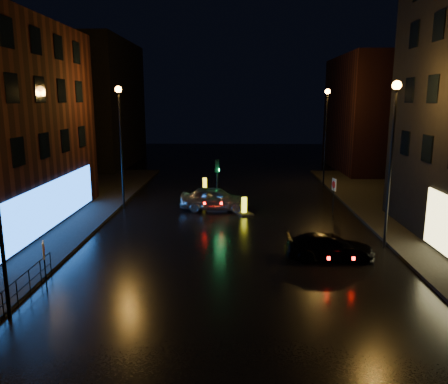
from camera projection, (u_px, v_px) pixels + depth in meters
The scene contains 14 objects.
ground at pixel (234, 295), 16.98m from camera, with size 120.00×120.00×0.00m, color black.
building_far_left at pixel (96, 104), 50.15m from camera, with size 8.00×16.00×14.00m, color black.
building_far_right at pixel (375, 114), 46.67m from camera, with size 8.00×14.00×12.00m, color black.
street_lamp_lfar at pixel (120, 128), 29.71m from camera, with size 0.44×0.44×8.37m.
street_lamp_rnear at pixel (393, 139), 21.51m from camera, with size 0.44×0.44×8.37m.
street_lamp_rfar at pixel (326, 123), 37.16m from camera, with size 0.44×0.44×8.37m.
traffic_signal at pixel (217, 201), 30.59m from camera, with size 1.40×2.40×3.45m.
guard_railing at pixel (16, 286), 16.04m from camera, with size 0.05×6.04×1.00m.
silver_hatchback at pixel (215, 199), 30.00m from camera, with size 1.91×4.75×1.62m, color #999AA0.
dark_sedan at pixel (330, 247), 20.75m from camera, with size 1.72×4.22×1.23m, color black.
bollard_near at pixel (244, 210), 29.04m from camera, with size 1.34×1.55×1.14m.
bollard_far at pixel (205, 189), 35.94m from camera, with size 1.11×1.49×1.20m.
road_sign_left at pixel (44, 254), 17.19m from camera, with size 0.21×0.47×2.00m.
road_sign_right at pixel (334, 188), 28.43m from camera, with size 0.17×0.59×2.46m.
Camera 1 is at (0.01, -15.78, 7.46)m, focal length 35.00 mm.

